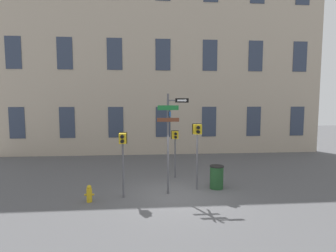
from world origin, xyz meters
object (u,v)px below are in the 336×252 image
Objects in this scene: pedestrian_signal_left at (123,147)px; pedestrian_signal_across at (175,141)px; street_sign_pole at (170,133)px; pedestrian_signal_right at (197,138)px; fire_hydrant at (89,194)px; trash_bin at (217,177)px.

pedestrian_signal_left is 1.10× the size of pedestrian_signal_across.
street_sign_pole reaches higher than pedestrian_signal_right.
fire_hydrant is at bearing -167.88° from street_sign_pole.
pedestrian_signal_across is (2.41, 2.63, -0.17)m from pedestrian_signal_left.
pedestrian_signal_across is at bearing 39.17° from fire_hydrant.
fire_hydrant is (-1.29, -0.38, -1.75)m from pedestrian_signal_left.
street_sign_pole is 4.09× the size of trash_bin.
fire_hydrant is at bearing -140.83° from pedestrian_signal_across.
street_sign_pole is 1.74× the size of pedestrian_signal_across.
pedestrian_signal_right is 4.34× the size of fire_hydrant.
trash_bin is at bearing -47.30° from pedestrian_signal_across.
pedestrian_signal_across is at bearing 78.12° from street_sign_pole.
fire_hydrant is at bearing -167.58° from trash_bin.
pedestrian_signal_right is at bearing 12.96° from pedestrian_signal_left.
pedestrian_signal_right reaches higher than pedestrian_signal_left.
street_sign_pole is at bearing 9.19° from pedestrian_signal_left.
pedestrian_signal_across is 2.85m from trash_bin.
pedestrian_signal_left is (-1.92, -0.31, -0.50)m from street_sign_pole.
pedestrian_signal_left reaches higher than fire_hydrant.
pedestrian_signal_left is 2.58× the size of trash_bin.
pedestrian_signal_across is (0.49, 2.32, -0.67)m from street_sign_pole.
pedestrian_signal_left is 4.45m from trash_bin.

